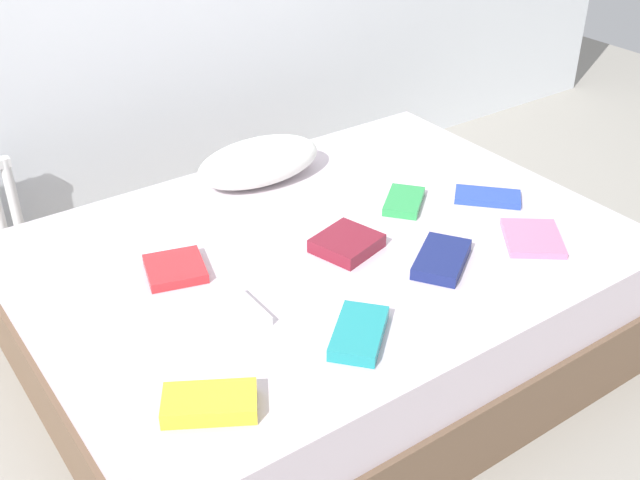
{
  "coord_description": "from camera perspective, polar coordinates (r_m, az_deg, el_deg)",
  "views": [
    {
      "loc": [
        -1.34,
        -1.85,
        1.92
      ],
      "look_at": [
        0.0,
        0.05,
        0.48
      ],
      "focal_mm": 43.89,
      "sensor_mm": 36.0,
      "label": 1
    }
  ],
  "objects": [
    {
      "name": "textbook_pink",
      "position": [
        2.78,
        15.24,
        0.14
      ],
      "size": [
        0.29,
        0.3,
        0.02
      ],
      "primitive_type": "cube",
      "rotation": [
        0.0,
        0.0,
        0.91
      ],
      "color": "pink",
      "rests_on": "bed"
    },
    {
      "name": "textbook_green",
      "position": [
        2.92,
        6.15,
        2.82
      ],
      "size": [
        0.24,
        0.23,
        0.03
      ],
      "primitive_type": "cube",
      "rotation": [
        0.0,
        0.0,
        0.7
      ],
      "color": "green",
      "rests_on": "bed"
    },
    {
      "name": "textbook_teal",
      "position": [
        2.25,
        2.86,
        -6.79
      ],
      "size": [
        0.27,
        0.26,
        0.04
      ],
      "primitive_type": "cube",
      "rotation": [
        0.0,
        0.0,
        0.72
      ],
      "color": "teal",
      "rests_on": "bed"
    },
    {
      "name": "textbook_yellow",
      "position": [
        2.04,
        -8.05,
        -11.7
      ],
      "size": [
        0.27,
        0.23,
        0.05
      ],
      "primitive_type": "cube",
      "rotation": [
        0.0,
        0.0,
        -0.53
      ],
      "color": "yellow",
      "rests_on": "bed"
    },
    {
      "name": "textbook_blue",
      "position": [
        3.01,
        12.12,
        3.09
      ],
      "size": [
        0.26,
        0.26,
        0.02
      ],
      "primitive_type": "cube",
      "rotation": [
        0.0,
        0.0,
        -0.81
      ],
      "color": "#2847B7",
      "rests_on": "bed"
    },
    {
      "name": "textbook_red",
      "position": [
        2.56,
        -10.51,
        -2.07
      ],
      "size": [
        0.23,
        0.23,
        0.03
      ],
      "primitive_type": "cube",
      "rotation": [
        0.0,
        0.0,
        -0.28
      ],
      "color": "red",
      "rests_on": "bed"
    },
    {
      "name": "pillow",
      "position": [
        3.06,
        -4.46,
        5.73
      ],
      "size": [
        0.52,
        0.28,
        0.16
      ],
      "primitive_type": "ellipsoid",
      "color": "white",
      "rests_on": "bed"
    },
    {
      "name": "textbook_maroon",
      "position": [
        2.63,
        1.96,
        -0.24
      ],
      "size": [
        0.24,
        0.23,
        0.05
      ],
      "primitive_type": "cube",
      "rotation": [
        0.0,
        0.0,
        0.27
      ],
      "color": "maroon",
      "rests_on": "bed"
    },
    {
      "name": "bed",
      "position": [
        2.83,
        0.59,
        -4.45
      ],
      "size": [
        2.0,
        1.5,
        0.5
      ],
      "color": "brown",
      "rests_on": "ground"
    },
    {
      "name": "textbook_navy",
      "position": [
        2.59,
        8.86,
        -1.39
      ],
      "size": [
        0.29,
        0.26,
        0.04
      ],
      "primitive_type": "cube",
      "rotation": [
        0.0,
        0.0,
        0.59
      ],
      "color": "navy",
      "rests_on": "bed"
    },
    {
      "name": "ground_plane",
      "position": [
        2.98,
        0.56,
        -8.29
      ],
      "size": [
        8.0,
        8.0,
        0.0
      ],
      "primitive_type": "plane",
      "color": "#9E998E"
    },
    {
      "name": "textbook_white",
      "position": [
        2.32,
        -6.74,
        -5.64
      ],
      "size": [
        0.2,
        0.19,
        0.03
      ],
      "primitive_type": "cube",
      "rotation": [
        0.0,
        0.0,
        0.0
      ],
      "color": "white",
      "rests_on": "bed"
    }
  ]
}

